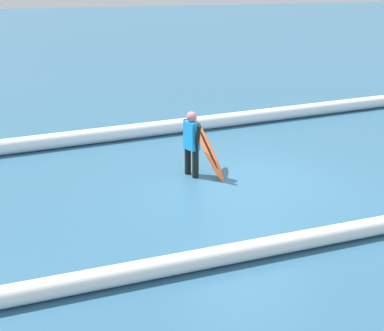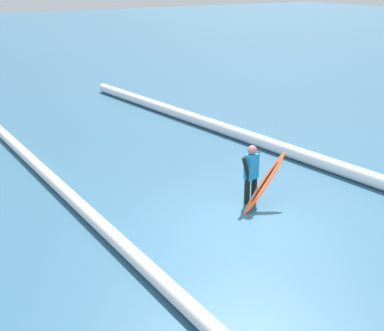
# 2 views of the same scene
# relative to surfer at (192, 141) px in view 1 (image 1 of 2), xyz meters

# --- Properties ---
(ground_plane) EXTENTS (145.09, 145.09, 0.00)m
(ground_plane) POSITION_rel_surfer_xyz_m (-0.89, 0.87, -0.78)
(ground_plane) COLOR #2D5C7A
(surfer) EXTENTS (0.28, 0.61, 1.42)m
(surfer) POSITION_rel_surfer_xyz_m (0.00, 0.00, 0.00)
(surfer) COLOR black
(surfer) RESTS_ON ground_plane
(surfboard) EXTENTS (0.45, 1.40, 1.23)m
(surfboard) POSITION_rel_surfer_xyz_m (-0.38, -0.10, -0.19)
(surfboard) COLOR #E55926
(surfboard) RESTS_ON ground_plane
(wave_crest_foreground) EXTENTS (25.10, 2.14, 0.39)m
(wave_crest_foreground) POSITION_rel_surfer_xyz_m (1.14, -3.11, -0.59)
(wave_crest_foreground) COLOR white
(wave_crest_foreground) RESTS_ON ground_plane
(wave_crest_midground) EXTENTS (15.23, 0.40, 0.30)m
(wave_crest_midground) POSITION_rel_surfer_xyz_m (2.02, 3.65, -0.63)
(wave_crest_midground) COLOR white
(wave_crest_midground) RESTS_ON ground_plane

